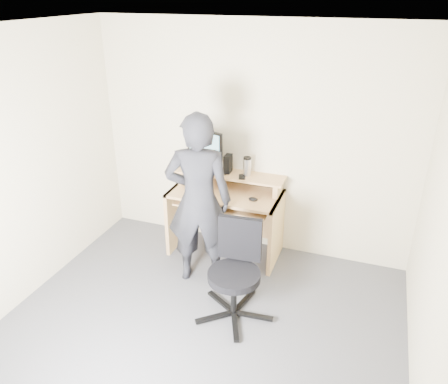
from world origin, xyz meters
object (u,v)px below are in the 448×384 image
Objects in this scene: monitor at (205,146)px; office_chair at (236,267)px; desk at (228,206)px; person at (199,201)px.

monitor is 1.49m from office_chair.
desk is 0.71m from monitor.
desk is 0.71m from person.
office_chair is 0.75m from person.
person reaches higher than office_chair.
monitor is at bearing -87.78° from person.
office_chair is at bearing 128.04° from person.
desk is 1.09m from office_chair.
monitor is 0.26× the size of person.
person is at bearing -97.57° from desk.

